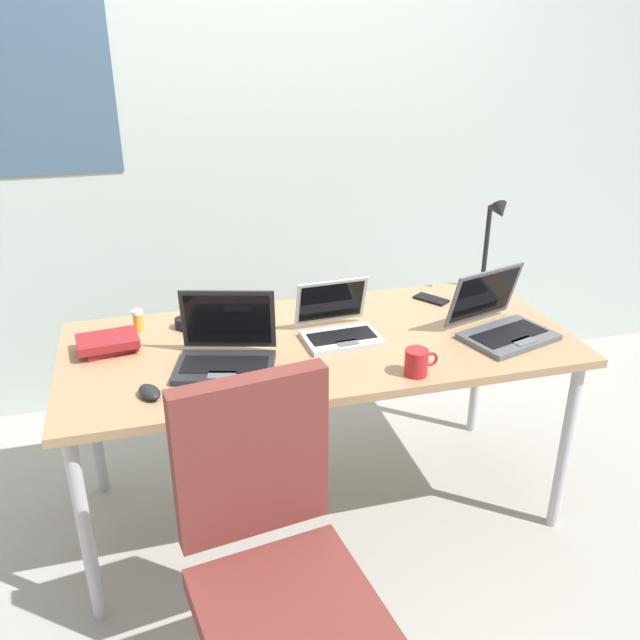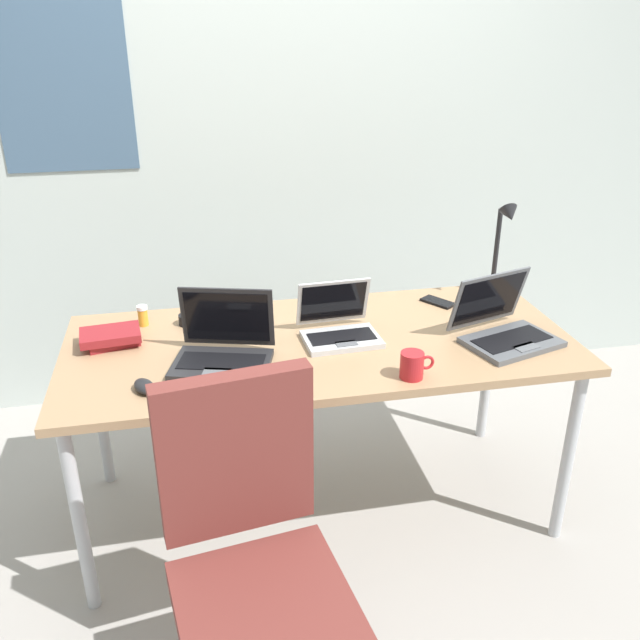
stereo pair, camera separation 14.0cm
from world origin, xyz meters
name	(u,v)px [view 1 (the left image)]	position (x,y,z in m)	size (l,w,h in m)	color
ground_plane	(320,505)	(0.00, 0.00, 0.00)	(12.00, 12.00, 0.00)	gray
wall_back	(258,133)	(0.00, 1.10, 1.30)	(6.00, 0.13, 2.60)	#B2BCB7
desk	(320,354)	(0.00, 0.00, 0.68)	(1.80, 0.80, 0.74)	#9E7A56
desk_lamp	(490,246)	(0.80, 0.28, 0.94)	(0.12, 0.18, 0.40)	black
laptop_near_lamp	(338,327)	(0.07, 0.01, 0.78)	(0.28, 0.25, 0.20)	#B7BABC
laptop_back_left	(226,352)	(-0.35, -0.10, 0.79)	(0.37, 0.33, 0.24)	#232326
laptop_far_corner	(501,323)	(0.64, -0.13, 0.79)	(0.38, 0.36, 0.23)	#515459
computer_mouse	(150,392)	(-0.60, -0.24, 0.76)	(0.06, 0.10, 0.03)	black
cell_phone	(431,299)	(0.54, 0.24, 0.74)	(0.06, 0.14, 0.01)	black
headphones	(204,322)	(-0.39, 0.23, 0.76)	(0.21, 0.18, 0.04)	#335999
pill_bottle	(138,320)	(-0.62, 0.26, 0.78)	(0.04, 0.04, 0.08)	gold
book_stack	(109,343)	(-0.73, 0.11, 0.77)	(0.22, 0.16, 0.05)	maroon
coffee_mug	(417,362)	(0.24, -0.32, 0.78)	(0.11, 0.08, 0.09)	#B21E23
office_chair	(277,595)	(-0.33, -0.78, 0.40)	(0.52, 0.57, 0.97)	black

